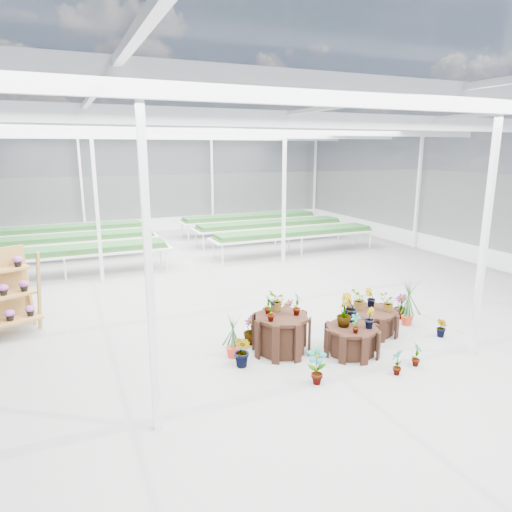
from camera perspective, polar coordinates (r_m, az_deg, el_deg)
name	(u,v)px	position (r m, az deg, el deg)	size (l,w,h in m)	color
ground_plane	(247,309)	(11.21, -1.13, -6.68)	(24.00, 24.00, 0.00)	gray
greenhouse_shell	(247,218)	(10.66, -1.18, 4.77)	(18.00, 24.00, 4.50)	white
steel_frame	(247,218)	(10.66, -1.18, 4.77)	(18.00, 24.00, 4.50)	silver
nursery_benches	(176,240)	(17.75, -10.00, 2.00)	(16.00, 7.00, 0.84)	silver
plinth_tall	(281,334)	(8.87, 3.18, -9.69)	(1.08, 1.08, 0.74)	black
plinth_mid	(352,340)	(9.01, 11.87, -10.26)	(1.03, 1.03, 0.54)	black
plinth_low	(372,321)	(10.10, 14.26, -7.90)	(1.10, 1.10, 0.50)	black
nursery_plants	(328,317)	(9.33, 9.00, -7.52)	(4.66, 3.16, 1.26)	#214D23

